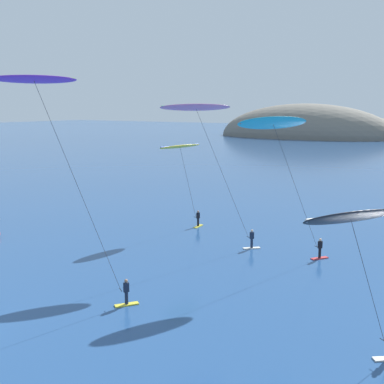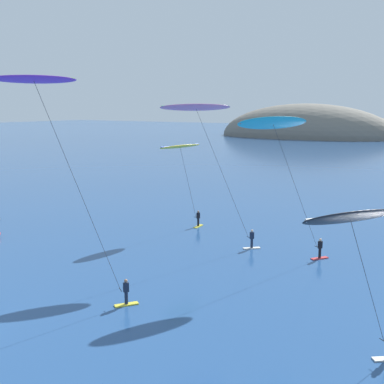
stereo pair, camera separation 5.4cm
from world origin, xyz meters
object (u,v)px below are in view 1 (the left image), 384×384
kitesurfer_yellow (182,153)px  kitesurfer_purple (45,106)px  kitesurfer_black (354,228)px  kitesurfer_cyan (277,132)px  kitesurfer_pink (200,118)px

kitesurfer_yellow → kitesurfer_purple: kitesurfer_purple is taller
kitesurfer_yellow → kitesurfer_black: size_ratio=1.10×
kitesurfer_cyan → kitesurfer_black: kitesurfer_cyan is taller
kitesurfer_pink → kitesurfer_purple: kitesurfer_purple is taller
kitesurfer_pink → kitesurfer_black: bearing=-36.9°
kitesurfer_yellow → kitesurfer_black: kitesurfer_yellow is taller
kitesurfer_pink → kitesurfer_black: size_ratio=1.58×
kitesurfer_cyan → kitesurfer_purple: bearing=-116.0°
kitesurfer_yellow → kitesurfer_purple: (4.85, -20.45, 4.48)m
kitesurfer_purple → kitesurfer_black: kitesurfer_purple is taller
kitesurfer_purple → kitesurfer_black: size_ratio=1.76×
kitesurfer_pink → kitesurfer_cyan: kitesurfer_pink is taller
kitesurfer_pink → kitesurfer_purple: bearing=-93.1°
kitesurfer_cyan → kitesurfer_pink: bearing=-178.5°
kitesurfer_pink → kitesurfer_black: (15.23, -11.42, -4.48)m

